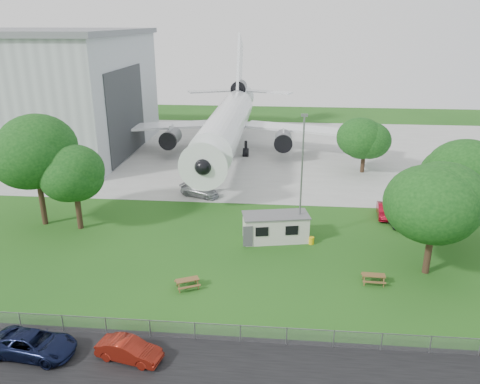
# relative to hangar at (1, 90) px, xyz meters

# --- Properties ---
(ground) EXTENTS (160.00, 160.00, 0.00)m
(ground) POSITION_rel_hangar_xyz_m (37.97, -36.00, -9.41)
(ground) COLOR #2B641C
(asphalt_strip) EXTENTS (120.00, 8.00, 0.02)m
(asphalt_strip) POSITION_rel_hangar_xyz_m (37.97, -49.00, -9.40)
(asphalt_strip) COLOR black
(asphalt_strip) RESTS_ON ground
(concrete_apron) EXTENTS (120.00, 46.00, 0.03)m
(concrete_apron) POSITION_rel_hangar_xyz_m (37.97, 2.00, -9.39)
(concrete_apron) COLOR #B7B7B2
(concrete_apron) RESTS_ON ground
(hangar) EXTENTS (43.00, 31.00, 18.55)m
(hangar) POSITION_rel_hangar_xyz_m (0.00, 0.00, 0.00)
(hangar) COLOR #B2B7BC
(hangar) RESTS_ON ground
(airliner) EXTENTS (46.36, 47.73, 17.69)m
(airliner) POSITION_rel_hangar_xyz_m (35.97, -0.14, -4.14)
(airliner) COLOR white
(airliner) RESTS_ON ground
(site_cabin) EXTENTS (6.95, 3.86, 2.62)m
(site_cabin) POSITION_rel_hangar_xyz_m (43.94, -30.07, -8.09)
(site_cabin) COLOR beige
(site_cabin) RESTS_ON ground
(picnic_west) EXTENTS (2.27, 2.12, 0.76)m
(picnic_west) POSITION_rel_hangar_xyz_m (37.23, -39.31, -9.41)
(picnic_west) COLOR brown
(picnic_west) RESTS_ON ground
(picnic_east) EXTENTS (1.85, 1.57, 0.76)m
(picnic_east) POSITION_rel_hangar_xyz_m (51.90, -37.24, -9.41)
(picnic_east) COLOR brown
(picnic_east) RESTS_ON ground
(fence) EXTENTS (58.00, 0.04, 1.30)m
(fence) POSITION_rel_hangar_xyz_m (37.97, -45.50, -9.41)
(fence) COLOR gray
(fence) RESTS_ON ground
(lamp_mast) EXTENTS (0.16, 0.16, 12.00)m
(lamp_mast) POSITION_rel_hangar_xyz_m (46.17, -29.80, -3.41)
(lamp_mast) COLOR slate
(lamp_mast) RESTS_ON ground
(tree_west_big) EXTENTS (7.99, 7.99, 11.41)m
(tree_west_big) POSITION_rel_hangar_xyz_m (20.14, -28.45, -2.00)
(tree_west_big) COLOR #382619
(tree_west_big) RESTS_ON ground
(tree_west_small) EXTENTS (6.01, 6.01, 8.48)m
(tree_west_small) POSITION_rel_hangar_xyz_m (24.24, -29.18, -3.95)
(tree_west_small) COLOR #382619
(tree_west_small) RESTS_ON ground
(tree_east_front) EXTENTS (7.67, 7.67, 10.15)m
(tree_east_front) POSITION_rel_hangar_xyz_m (56.55, -35.12, -3.11)
(tree_east_front) COLOR #382619
(tree_east_front) RESTS_ON ground
(tree_east_back) EXTENTS (7.34, 7.34, 10.14)m
(tree_east_back) POSITION_rel_hangar_xyz_m (60.16, -28.50, -2.95)
(tree_east_back) COLOR #382619
(tree_east_back) RESTS_ON ground
(tree_far_apron) EXTENTS (6.40, 6.40, 7.60)m
(tree_far_apron) POSITION_rel_hangar_xyz_m (55.47, -7.69, -5.02)
(tree_far_apron) COLOR #382619
(tree_far_apron) RESTS_ON ground
(car_centre_sedan) EXTENTS (4.33, 2.30, 1.36)m
(car_centre_sedan) POSITION_rel_hangar_xyz_m (35.28, -47.79, -8.73)
(car_centre_sedan) COLOR maroon
(car_centre_sedan) RESTS_ON ground
(car_west_estate) EXTENTS (5.59, 3.04, 1.49)m
(car_west_estate) POSITION_rel_hangar_xyz_m (29.18, -47.87, -8.66)
(car_west_estate) COLOR black
(car_west_estate) RESTS_ON ground
(car_ne_hatch) EXTENTS (3.01, 5.03, 1.61)m
(car_ne_hatch) POSITION_rel_hangar_xyz_m (56.20, -25.05, -8.60)
(car_ne_hatch) COLOR black
(car_ne_hatch) RESTS_ON ground
(car_ne_sedan) EXTENTS (1.87, 4.25, 1.36)m
(car_ne_sedan) POSITION_rel_hangar_xyz_m (55.44, -23.41, -8.73)
(car_ne_sedan) COLOR maroon
(car_ne_sedan) RESTS_ON ground
(car_apron_van) EXTENTS (5.13, 3.50, 1.38)m
(car_apron_van) POSITION_rel_hangar_xyz_m (34.69, -19.12, -8.72)
(car_apron_van) COLOR #A4A6AB
(car_apron_van) RESTS_ON ground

